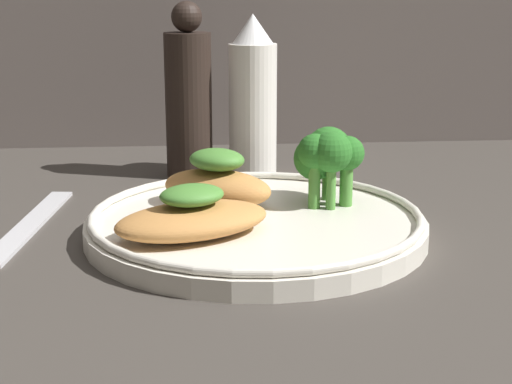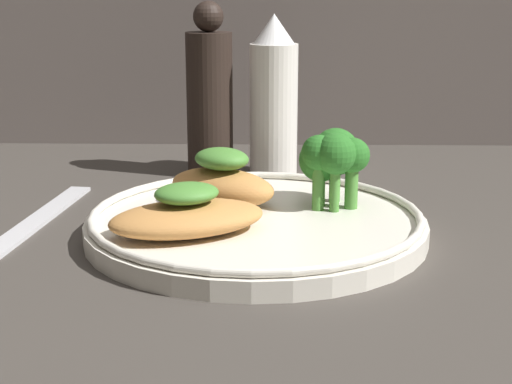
{
  "view_description": "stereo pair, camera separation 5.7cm",
  "coord_description": "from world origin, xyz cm",
  "px_view_note": "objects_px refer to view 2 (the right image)",
  "views": [
    {
      "loc": [
        -4.47,
        -54.61,
        18.38
      ],
      "look_at": [
        0.0,
        0.0,
        3.4
      ],
      "focal_mm": 55.0,
      "sensor_mm": 36.0,
      "label": 1
    },
    {
      "loc": [
        1.2,
        -54.78,
        18.38
      ],
      "look_at": [
        0.0,
        0.0,
        3.4
      ],
      "focal_mm": 55.0,
      "sensor_mm": 36.0,
      "label": 2
    }
  ],
  "objects_px": {
    "plate": "(256,224)",
    "pepper_grinder": "(210,98)",
    "broccoli_bunch": "(332,157)",
    "sauce_bottle": "(274,99)"
  },
  "relations": [
    {
      "from": "pepper_grinder",
      "to": "sauce_bottle",
      "type": "bearing_deg",
      "value": 0.0
    },
    {
      "from": "broccoli_bunch",
      "to": "sauce_bottle",
      "type": "xyz_separation_m",
      "value": [
        -0.04,
        0.16,
        0.02
      ]
    },
    {
      "from": "broccoli_bunch",
      "to": "sauce_bottle",
      "type": "distance_m",
      "value": 0.16
    },
    {
      "from": "plate",
      "to": "pepper_grinder",
      "type": "height_order",
      "value": "pepper_grinder"
    },
    {
      "from": "broccoli_bunch",
      "to": "sauce_bottle",
      "type": "height_order",
      "value": "sauce_bottle"
    },
    {
      "from": "plate",
      "to": "sauce_bottle",
      "type": "xyz_separation_m",
      "value": [
        0.01,
        0.19,
        0.06
      ]
    },
    {
      "from": "sauce_bottle",
      "to": "broccoli_bunch",
      "type": "bearing_deg",
      "value": -74.16
    },
    {
      "from": "sauce_bottle",
      "to": "pepper_grinder",
      "type": "relative_size",
      "value": 0.93
    },
    {
      "from": "sauce_bottle",
      "to": "pepper_grinder",
      "type": "height_order",
      "value": "pepper_grinder"
    },
    {
      "from": "plate",
      "to": "sauce_bottle",
      "type": "bearing_deg",
      "value": 86.22
    }
  ]
}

